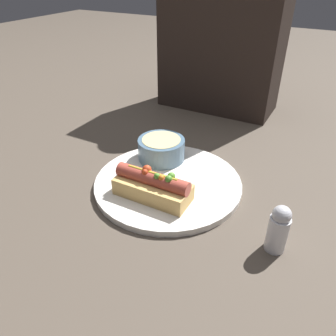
{
  "coord_description": "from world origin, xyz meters",
  "views": [
    {
      "loc": [
        0.26,
        -0.48,
        0.4
      ],
      "look_at": [
        0.0,
        0.0,
        0.04
      ],
      "focal_mm": 35.0,
      "sensor_mm": 36.0,
      "label": 1
    }
  ],
  "objects": [
    {
      "name": "dinner_plate",
      "position": [
        0.0,
        0.0,
        0.01
      ],
      "size": [
        0.3,
        0.3,
        0.01
      ],
      "color": "white",
      "rests_on": "ground_plane"
    },
    {
      "name": "soup_bowl",
      "position": [
        -0.05,
        0.07,
        0.04
      ],
      "size": [
        0.1,
        0.1,
        0.05
      ],
      "color": "slate",
      "rests_on": "dinner_plate"
    },
    {
      "name": "seated_diner",
      "position": [
        -0.07,
        0.45,
        0.23
      ],
      "size": [
        0.34,
        0.15,
        0.53
      ],
      "color": "#2D231E",
      "rests_on": "ground_plane"
    },
    {
      "name": "hot_dog",
      "position": [
        -0.0,
        -0.06,
        0.04
      ],
      "size": [
        0.15,
        0.06,
        0.06
      ],
      "rotation": [
        0.0,
        0.0,
        0.01
      ],
      "color": "#DBAD60",
      "rests_on": "dinner_plate"
    },
    {
      "name": "spoon",
      "position": [
        -0.06,
        0.05,
        0.02
      ],
      "size": [
        0.03,
        0.18,
        0.01
      ],
      "rotation": [
        0.0,
        0.0,
        1.5
      ],
      "color": "#B7B7BC",
      "rests_on": "dinner_plate"
    },
    {
      "name": "ground_plane",
      "position": [
        0.0,
        0.0,
        0.0
      ],
      "size": [
        4.0,
        4.0,
        0.0
      ],
      "primitive_type": "plane",
      "color": "#4C4238"
    },
    {
      "name": "salt_shaker",
      "position": [
        0.23,
        -0.07,
        0.04
      ],
      "size": [
        0.03,
        0.03,
        0.09
      ],
      "color": "silver",
      "rests_on": "ground_plane"
    }
  ]
}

